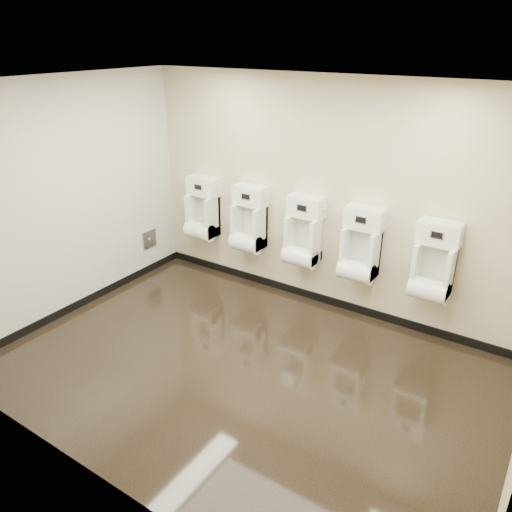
{
  "coord_description": "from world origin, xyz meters",
  "views": [
    {
      "loc": [
        2.44,
        -3.47,
        3.2
      ],
      "look_at": [
        -0.22,
        0.55,
        1.04
      ],
      "focal_mm": 35.0,
      "sensor_mm": 36.0,
      "label": 1
    }
  ],
  "objects": [
    {
      "name": "ground",
      "position": [
        0.0,
        0.0,
        0.0
      ],
      "size": [
        5.0,
        3.5,
        0.0
      ],
      "primitive_type": "cube",
      "color": "black",
      "rests_on": "ground"
    },
    {
      "name": "ceiling",
      "position": [
        0.0,
        0.0,
        2.8
      ],
      "size": [
        5.0,
        3.5,
        0.0
      ],
      "primitive_type": "cube",
      "color": "white"
    },
    {
      "name": "back_wall",
      "position": [
        0.0,
        1.75,
        1.4
      ],
      "size": [
        5.0,
        0.02,
        2.8
      ],
      "primitive_type": "cube",
      "color": "beige",
      "rests_on": "ground"
    },
    {
      "name": "front_wall",
      "position": [
        0.0,
        -1.75,
        1.4
      ],
      "size": [
        5.0,
        0.02,
        2.8
      ],
      "primitive_type": "cube",
      "color": "beige",
      "rests_on": "ground"
    },
    {
      "name": "left_wall",
      "position": [
        -2.5,
        0.0,
        1.4
      ],
      "size": [
        0.02,
        3.5,
        2.8
      ],
      "primitive_type": "cube",
      "color": "beige",
      "rests_on": "ground"
    },
    {
      "name": "tile_overlay_left",
      "position": [
        -2.5,
        0.0,
        1.4
      ],
      "size": [
        0.01,
        3.5,
        2.8
      ],
      "primitive_type": "cube",
      "color": "silver",
      "rests_on": "ground"
    },
    {
      "name": "skirting_back",
      "position": [
        0.0,
        1.74,
        0.05
      ],
      "size": [
        5.0,
        0.02,
        0.1
      ],
      "primitive_type": "cube",
      "color": "black",
      "rests_on": "ground"
    },
    {
      "name": "skirting_left",
      "position": [
        -2.49,
        0.0,
        0.05
      ],
      "size": [
        0.02,
        3.5,
        0.1
      ],
      "primitive_type": "cube",
      "color": "black",
      "rests_on": "ground"
    },
    {
      "name": "access_panel",
      "position": [
        -2.48,
        1.2,
        0.5
      ],
      "size": [
        0.04,
        0.25,
        0.25
      ],
      "color": "#9E9EA3",
      "rests_on": "left_wall"
    },
    {
      "name": "urinal_0",
      "position": [
        -1.81,
        1.6,
        0.91
      ],
      "size": [
        0.46,
        0.35,
        0.86
      ],
      "color": "white",
      "rests_on": "back_wall"
    },
    {
      "name": "urinal_1",
      "position": [
        -1.03,
        1.6,
        0.91
      ],
      "size": [
        0.46,
        0.35,
        0.86
      ],
      "color": "white",
      "rests_on": "back_wall"
    },
    {
      "name": "urinal_2",
      "position": [
        -0.22,
        1.6,
        0.91
      ],
      "size": [
        0.46,
        0.35,
        0.86
      ],
      "color": "white",
      "rests_on": "back_wall"
    },
    {
      "name": "urinal_3",
      "position": [
        0.53,
        1.6,
        0.91
      ],
      "size": [
        0.46,
        0.35,
        0.86
      ],
      "color": "white",
      "rests_on": "back_wall"
    },
    {
      "name": "urinal_4",
      "position": [
        1.36,
        1.6,
        0.91
      ],
      "size": [
        0.46,
        0.35,
        0.86
      ],
      "color": "white",
      "rests_on": "back_wall"
    }
  ]
}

